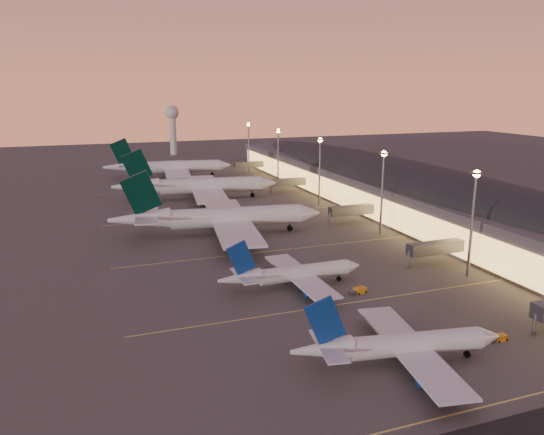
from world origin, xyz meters
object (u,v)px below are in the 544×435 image
at_px(airliner_narrow_south, 398,345).
at_px(airliner_wide_near, 219,218).
at_px(baggage_tug_b, 498,338).
at_px(baggage_tug_c, 358,291).
at_px(airliner_narrow_north, 292,274).
at_px(baggage_tug_a, 474,334).
at_px(airliner_wide_mid, 197,186).
at_px(radar_tower, 173,122).
at_px(airliner_wide_far, 169,167).

distance_m(airliner_narrow_south, airliner_wide_near, 86.96).
relative_size(baggage_tug_b, baggage_tug_c, 0.79).
distance_m(airliner_narrow_north, baggage_tug_a, 40.86).
xyz_separation_m(airliner_wide_mid, baggage_tug_c, (12.00, -111.95, -4.87)).
bearing_deg(radar_tower, airliner_wide_far, -101.35).
relative_size(radar_tower, baggage_tug_b, 9.11).
bearing_deg(airliner_wide_near, baggage_tug_a, -64.24).
height_order(airliner_wide_far, baggage_tug_a, airliner_wide_far).
distance_m(radar_tower, baggage_tug_a, 287.59).
distance_m(airliner_narrow_south, baggage_tug_a, 19.07).
bearing_deg(airliner_narrow_north, baggage_tug_a, -57.82).
xyz_separation_m(airliner_narrow_south, baggage_tug_b, (21.78, 0.96, -2.87)).
relative_size(airliner_narrow_south, radar_tower, 1.12).
bearing_deg(baggage_tug_b, airliner_wide_far, 98.24).
xyz_separation_m(airliner_narrow_north, airliner_wide_mid, (0.37, 103.47, 2.25)).
bearing_deg(radar_tower, baggage_tug_a, -88.98).
bearing_deg(radar_tower, airliner_wide_mid, -96.28).
xyz_separation_m(radar_tower, baggage_tug_b, (8.39, -289.37, -21.39)).
height_order(airliner_wide_mid, airliner_wide_far, airliner_wide_mid).
xyz_separation_m(airliner_wide_near, baggage_tug_a, (26.51, -82.99, -4.86)).
distance_m(airliner_narrow_south, airliner_wide_far, 199.43).
height_order(airliner_wide_mid, baggage_tug_c, airliner_wide_mid).
xyz_separation_m(baggage_tug_b, baggage_tug_c, (-12.79, 28.52, 0.09)).
bearing_deg(airliner_narrow_south, airliner_narrow_north, 104.58).
bearing_deg(baggage_tug_c, baggage_tug_b, -80.18).
xyz_separation_m(airliner_wide_far, radar_tower, (18.26, 90.97, 16.66)).
bearing_deg(baggage_tug_a, airliner_wide_far, 76.79).
height_order(airliner_narrow_south, airliner_wide_near, airliner_wide_near).
xyz_separation_m(airliner_wide_far, baggage_tug_a, (23.39, -195.78, -4.69)).
height_order(airliner_wide_near, radar_tower, radar_tower).
xyz_separation_m(airliner_narrow_south, airliner_wide_near, (-8.00, 86.57, 2.02)).
distance_m(baggage_tug_a, baggage_tug_c, 27.60).
bearing_deg(radar_tower, baggage_tug_b, -88.34).
xyz_separation_m(airliner_narrow_south, baggage_tug_a, (18.51, 3.58, -2.83)).
bearing_deg(baggage_tug_c, airliner_narrow_north, 131.24).
distance_m(airliner_wide_near, baggage_tug_b, 90.77).
bearing_deg(airliner_wide_mid, airliner_wide_near, -87.58).
bearing_deg(baggage_tug_c, airliner_wide_near, 92.24).
distance_m(radar_tower, baggage_tug_c, 261.75).
xyz_separation_m(baggage_tug_a, baggage_tug_b, (3.26, -2.61, -0.04)).
xyz_separation_m(airliner_narrow_north, baggage_tug_a, (21.90, -34.39, -2.68)).
distance_m(airliner_wide_far, radar_tower, 94.27).
bearing_deg(radar_tower, airliner_narrow_south, -92.64).
bearing_deg(airliner_narrow_north, airliner_narrow_south, -85.22).
bearing_deg(airliner_narrow_south, radar_tower, 96.85).
height_order(airliner_wide_mid, baggage_tug_a, airliner_wide_mid).
bearing_deg(airliner_narrow_south, airliner_wide_mid, 100.71).
xyz_separation_m(airliner_narrow_north, airliner_wide_far, (-1.49, 161.40, 2.01)).
height_order(radar_tower, baggage_tug_a, radar_tower).
xyz_separation_m(airliner_wide_near, radar_tower, (21.38, 203.76, 16.50)).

